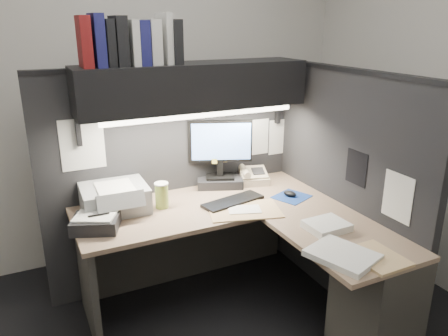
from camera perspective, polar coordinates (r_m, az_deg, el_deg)
The scene contains 20 objects.
wall_back at distance 3.63m, azimuth -10.30°, elevation 9.52°, with size 3.50×0.04×2.70m, color silver.
partition_back at distance 3.25m, azimuth -6.46°, elevation -1.43°, with size 1.90×0.06×1.60m, color black.
partition_right at distance 3.09m, azimuth 15.34°, elevation -3.05°, with size 0.06×1.50×1.60m, color black.
desk at distance 2.81m, azimuth 8.34°, elevation -13.02°, with size 1.70×1.53×0.73m.
overhead_shelf at distance 2.94m, azimuth -3.99°, elevation 10.65°, with size 1.55×0.34×0.30m, color black.
task_light_tube at distance 2.85m, azimuth -2.85°, elevation 6.91°, with size 0.04×0.04×1.32m, color white.
monitor at distance 3.22m, azimuth -0.52°, elevation 0.97°, with size 0.44×0.32×0.50m.
keyboard at distance 2.98m, azimuth 1.17°, elevation -4.38°, with size 0.44×0.15×0.02m, color black.
mousepad at distance 3.12m, azimuth 8.82°, elevation -3.73°, with size 0.23×0.21×0.00m, color navy.
mouse at distance 3.12m, azimuth 8.61°, elevation -3.32°, with size 0.06×0.10×0.04m, color black.
telephone at distance 3.36m, azimuth 3.75°, elevation -1.12°, with size 0.22×0.23×0.09m, color #BCAC90.
coffee_cup at distance 2.92m, azimuth -8.13°, elevation -3.63°, with size 0.09×0.09×0.16m, color #B6BA4A.
printer at distance 2.94m, azimuth -14.10°, elevation -3.83°, with size 0.42×0.35×0.17m, color #9C9FA1.
notebook_stack at distance 2.72m, azimuth -16.40°, elevation -6.91°, with size 0.27×0.22×0.08m, color black.
open_folder at distance 2.87m, azimuth 2.67°, elevation -5.54°, with size 0.46×0.30×0.01m, color tan.
paper_stack_a at distance 2.68m, azimuth 13.26°, elevation -7.37°, with size 0.24×0.20×0.05m, color white.
paper_stack_b at distance 2.41m, azimuth 15.20°, elevation -10.94°, with size 0.26×0.33×0.03m, color white.
manila_stack at distance 2.46m, azimuth 19.36°, elevation -10.94°, with size 0.23×0.29×0.02m, color tan.
binder_row at distance 2.79m, azimuth -12.23°, elevation 15.83°, with size 0.60×0.25×0.31m.
pinned_papers at distance 3.00m, azimuth 2.84°, elevation 2.07°, with size 1.76×1.31×0.51m.
Camera 1 is at (-0.96, -1.96, 1.91)m, focal length 35.00 mm.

